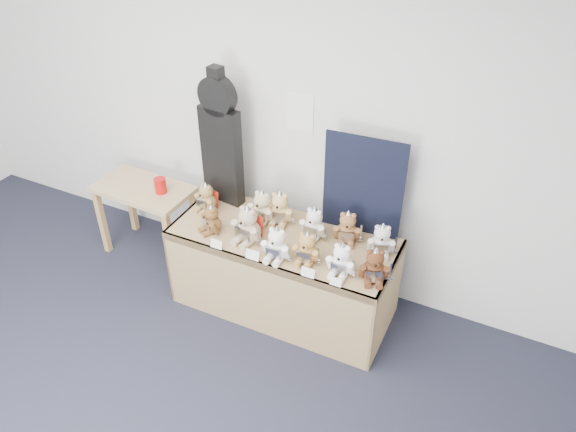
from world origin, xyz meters
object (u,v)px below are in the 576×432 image
at_px(teddy_front_far_left, 211,220).
at_px(teddy_back_centre_right, 314,224).
at_px(teddy_front_left, 248,226).
at_px(teddy_back_far_left, 206,198).
at_px(teddy_back_left, 262,208).
at_px(teddy_front_far_right, 341,261).
at_px(teddy_front_right, 307,249).
at_px(teddy_front_end, 374,267).
at_px(side_table, 145,200).
at_px(teddy_back_end, 381,241).
at_px(red_cup, 160,186).
at_px(teddy_back_right, 347,228).
at_px(teddy_front_centre, 277,245).
at_px(guitar_case, 221,139).
at_px(display_table, 279,257).
at_px(teddy_back_centre_left, 280,209).

height_order(teddy_front_far_left, teddy_back_centre_right, teddy_back_centre_right).
distance_m(teddy_front_left, teddy_back_far_left, 0.52).
bearing_deg(teddy_back_left, teddy_front_far_left, -130.68).
distance_m(teddy_front_far_right, teddy_back_far_left, 1.22).
bearing_deg(teddy_back_far_left, teddy_front_right, 0.55).
bearing_deg(teddy_back_far_left, teddy_front_far_left, -35.90).
height_order(teddy_front_far_left, teddy_front_end, teddy_front_end).
relative_size(side_table, teddy_back_end, 3.10).
bearing_deg(teddy_back_left, red_cup, -176.36).
bearing_deg(red_cup, teddy_front_end, -7.94).
relative_size(teddy_back_right, teddy_back_end, 1.03).
xyz_separation_m(teddy_front_far_left, teddy_front_centre, (0.56, -0.07, 0.01)).
bearing_deg(teddy_front_left, teddy_front_end, 9.74).
relative_size(teddy_front_centre, teddy_back_left, 0.97).
height_order(teddy_front_centre, teddy_front_far_right, teddy_front_centre).
bearing_deg(side_table, teddy_back_end, 2.32).
bearing_deg(teddy_back_left, teddy_front_right, -25.56).
bearing_deg(teddy_front_far_right, guitar_case, 159.26).
distance_m(display_table, teddy_front_right, 0.39).
bearing_deg(teddy_back_centre_left, teddy_back_centre_right, -20.18).
height_order(display_table, teddy_front_left, teddy_front_left).
relative_size(teddy_front_left, teddy_back_end, 1.21).
xyz_separation_m(teddy_back_end, teddy_back_far_left, (-1.37, -0.08, -0.00)).
relative_size(teddy_front_far_left, teddy_back_centre_right, 0.90).
bearing_deg(teddy_back_right, teddy_back_centre_right, 178.62).
distance_m(red_cup, teddy_front_far_right, 1.71).
xyz_separation_m(guitar_case, teddy_back_left, (0.41, -0.14, -0.41)).
bearing_deg(teddy_back_far_left, teddy_back_right, 19.58).
distance_m(teddy_front_far_right, teddy_back_right, 0.36).
bearing_deg(display_table, teddy_back_centre_left, 115.02).
height_order(display_table, teddy_back_right, teddy_back_right).
xyz_separation_m(teddy_back_left, teddy_back_far_left, (-0.45, -0.05, -0.01)).
xyz_separation_m(teddy_front_right, teddy_back_far_left, (-0.95, 0.23, -0.00)).
height_order(teddy_front_left, teddy_back_right, teddy_front_left).
xyz_separation_m(teddy_front_end, teddy_back_centre_right, (-0.54, 0.25, -0.00)).
bearing_deg(teddy_back_far_left, teddy_back_left, 20.59).
distance_m(teddy_front_right, teddy_back_centre_left, 0.49).
distance_m(teddy_back_centre_right, teddy_back_far_left, 0.88).
bearing_deg(teddy_back_left, teddy_back_far_left, -169.46).
height_order(teddy_front_far_right, teddy_back_centre_left, teddy_back_centre_left).
distance_m(teddy_back_end, teddy_back_far_left, 1.37).
xyz_separation_m(teddy_back_left, teddy_back_end, (0.91, 0.03, -0.01)).
relative_size(teddy_front_far_left, teddy_back_far_left, 0.95).
bearing_deg(guitar_case, red_cup, -158.97).
bearing_deg(teddy_back_right, teddy_back_centre_left, 165.20).
xyz_separation_m(teddy_front_left, teddy_back_right, (0.63, 0.30, -0.02)).
bearing_deg(teddy_front_end, teddy_front_far_left, 160.24).
relative_size(teddy_front_far_right, teddy_back_left, 0.92).
height_order(teddy_front_far_right, teddy_back_centre_right, teddy_back_centre_right).
distance_m(teddy_front_far_left, teddy_back_right, 0.98).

